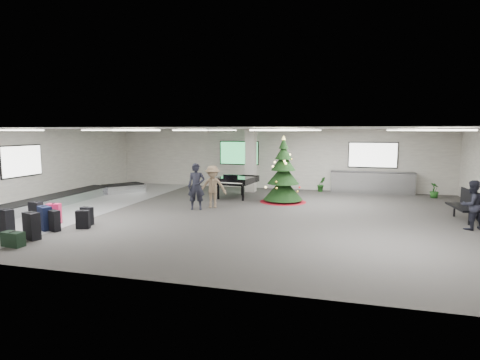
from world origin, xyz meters
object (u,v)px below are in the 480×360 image
(traveler_a, at_px, (196,187))
(potted_plant_left, at_px, (321,184))
(grand_piano, at_px, (236,180))
(bench, at_px, (466,204))
(traveler_bench, at_px, (472,205))
(pink_suitcase, at_px, (54,214))
(potted_plant_right, at_px, (434,190))
(traveler_b, at_px, (213,187))
(christmas_tree, at_px, (283,179))
(baggage_carousel, at_px, (63,199))
(service_counter, at_px, (372,182))

(traveler_a, bearing_deg, potted_plant_left, 36.61)
(grand_piano, distance_m, traveler_a, 3.23)
(potted_plant_left, bearing_deg, bench, -46.01)
(traveler_a, distance_m, traveler_bench, 9.62)
(bench, distance_m, potted_plant_left, 7.66)
(pink_suitcase, height_order, potted_plant_right, potted_plant_right)
(bench, height_order, traveler_b, traveler_b)
(christmas_tree, relative_size, traveler_b, 1.70)
(pink_suitcase, distance_m, traveler_b, 5.94)
(baggage_carousel, height_order, traveler_bench, traveler_bench)
(baggage_carousel, distance_m, christmas_tree, 9.50)
(traveler_bench, distance_m, potted_plant_left, 8.56)
(traveler_b, bearing_deg, service_counter, 26.67)
(traveler_b, bearing_deg, potted_plant_right, 13.60)
(christmas_tree, xyz_separation_m, potted_plant_left, (1.41, 3.48, -0.62))
(christmas_tree, bearing_deg, potted_plant_right, 23.58)
(grand_piano, bearing_deg, pink_suitcase, -117.06)
(potted_plant_left, xyz_separation_m, potted_plant_right, (5.22, -0.59, -0.03))
(potted_plant_left, bearing_deg, traveler_bench, -53.04)
(traveler_a, bearing_deg, grand_piano, 59.61)
(baggage_carousel, relative_size, bench, 5.52)
(potted_plant_left, bearing_deg, pink_suitcase, -130.26)
(potted_plant_left, bearing_deg, christmas_tree, -112.08)
(traveler_bench, bearing_deg, baggage_carousel, -28.98)
(grand_piano, bearing_deg, baggage_carousel, -144.78)
(baggage_carousel, xyz_separation_m, pink_suitcase, (2.17, -3.09, 0.13))
(christmas_tree, distance_m, traveler_a, 4.02)
(service_counter, height_order, bench, same)
(baggage_carousel, relative_size, pink_suitcase, 13.79)
(traveler_bench, bearing_deg, traveler_b, -36.23)
(christmas_tree, xyz_separation_m, bench, (6.73, -2.02, -0.39))
(baggage_carousel, height_order, grand_piano, grand_piano)
(potted_plant_left, bearing_deg, baggage_carousel, -147.56)
(baggage_carousel, height_order, potted_plant_right, potted_plant_right)
(pink_suitcase, bearing_deg, bench, 3.17)
(christmas_tree, height_order, traveler_a, christmas_tree)
(baggage_carousel, bearing_deg, pink_suitcase, -54.95)
(service_counter, distance_m, traveler_bench, 7.47)
(baggage_carousel, relative_size, christmas_tree, 3.32)
(pink_suitcase, relative_size, potted_plant_right, 0.98)
(grand_piano, bearing_deg, traveler_bench, -16.90)
(pink_suitcase, height_order, christmas_tree, christmas_tree)
(service_counter, relative_size, pink_suitcase, 5.75)
(service_counter, relative_size, potted_plant_left, 5.28)
(pink_suitcase, bearing_deg, service_counter, 28.65)
(baggage_carousel, xyz_separation_m, bench, (15.67, 1.08, 0.40))
(traveler_bench, relative_size, potted_plant_left, 2.06)
(service_counter, relative_size, christmas_tree, 1.39)
(baggage_carousel, distance_m, grand_piano, 7.58)
(baggage_carousel, xyz_separation_m, potted_plant_right, (15.58, 5.99, 0.15))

